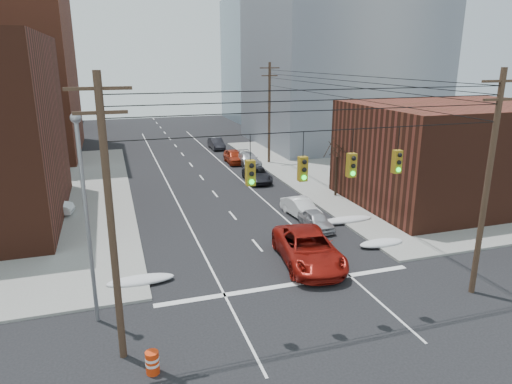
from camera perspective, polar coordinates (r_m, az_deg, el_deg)
ground at (r=19.40m, az=11.84°, el=-19.88°), size 160.00×160.00×0.00m
sidewalk_ne at (r=54.78m, az=22.81°, el=3.17°), size 40.00×40.00×0.15m
building_office at (r=64.89m, az=10.46°, el=17.10°), size 22.00×20.00×25.00m
building_glass at (r=89.42m, az=3.48°, el=16.09°), size 20.00×18.00×22.00m
building_storefront at (r=40.09m, az=23.59°, el=4.40°), size 16.00×12.00×8.00m
utility_pole_left at (r=17.33m, az=-17.72°, el=-3.23°), size 2.20×0.28×11.00m
utility_pole_right at (r=24.09m, az=26.97°, el=1.16°), size 2.20×0.28×11.00m
utility_pole_far at (r=50.58m, az=1.67°, el=10.01°), size 2.20×0.28×11.00m
traffic_signals at (r=18.85m, az=8.95°, el=3.29°), size 17.00×0.42×2.02m
street_light at (r=20.30m, az=-20.58°, el=-1.39°), size 0.44×0.44×9.32m
bare_tree at (r=38.92m, az=10.02°, el=2.67°), size 2.09×2.20×4.93m
snow_nw at (r=25.04m, az=-14.23°, el=-10.64°), size 3.50×1.08×0.42m
snow_ne at (r=29.89m, az=15.40°, el=-6.18°), size 3.00×1.08×0.42m
snow_east_far at (r=33.46m, az=11.25°, el=-3.44°), size 4.00×1.08×0.42m
red_pickup at (r=26.42m, az=6.55°, el=-7.04°), size 3.84×6.93×1.84m
parked_car_a at (r=31.87m, az=7.51°, el=-3.49°), size 1.52×3.68×1.25m
parked_car_b at (r=34.08m, az=5.66°, el=-1.99°), size 1.91×4.28×1.36m
parked_car_c at (r=43.68m, az=0.14°, el=2.18°), size 2.67×5.01×1.34m
parked_car_d at (r=50.22m, az=-1.04°, el=4.11°), size 2.13×4.98×1.43m
parked_car_e at (r=51.57m, az=-2.77°, el=4.45°), size 1.86×4.44×1.50m
parked_car_f at (r=60.05m, az=-4.99°, el=6.07°), size 1.53×4.33×1.42m
lot_car_a at (r=37.15m, az=-24.91°, el=-1.73°), size 4.16×2.08×1.31m
lot_car_b at (r=44.13m, az=-25.86°, el=0.97°), size 5.96×4.51×1.50m
construction_barrel at (r=18.57m, az=-12.83°, el=-20.04°), size 0.63×0.63×0.91m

